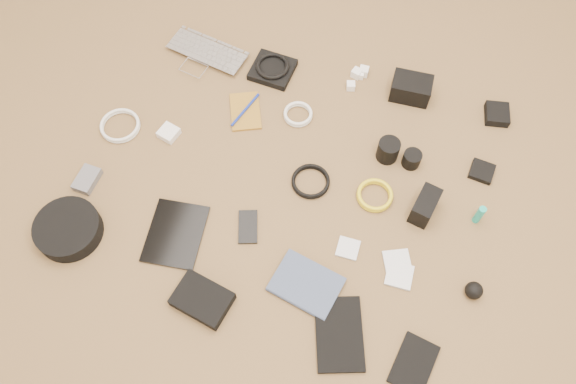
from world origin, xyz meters
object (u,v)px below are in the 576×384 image
(tablet, at_px, (176,234))
(laptop, at_px, (202,60))
(headphone_case, at_px, (68,229))
(paperback, at_px, (294,306))
(phone, at_px, (248,227))
(dslr_camera, at_px, (411,88))

(tablet, bearing_deg, laptop, 97.87)
(tablet, distance_m, headphone_case, 0.33)
(paperback, bearing_deg, phone, 58.81)
(phone, height_order, paperback, paperback)
(phone, bearing_deg, tablet, -175.44)
(headphone_case, bearing_deg, paperback, -1.74)
(dslr_camera, height_order, paperback, dslr_camera)
(paperback, bearing_deg, dslr_camera, 0.94)
(tablet, distance_m, phone, 0.22)
(phone, xyz_separation_m, headphone_case, (-0.52, -0.18, 0.02))
(laptop, height_order, paperback, laptop)
(paperback, bearing_deg, headphone_case, 100.55)
(tablet, bearing_deg, paperback, -21.37)
(laptop, height_order, phone, laptop)
(laptop, relative_size, paperback, 1.51)
(tablet, relative_size, headphone_case, 1.07)
(laptop, xyz_separation_m, dslr_camera, (0.76, 0.07, 0.03))
(tablet, relative_size, phone, 1.92)
(headphone_case, bearing_deg, dslr_camera, 42.60)
(tablet, xyz_separation_m, paperback, (0.42, -0.11, 0.00))
(dslr_camera, xyz_separation_m, phone, (-0.38, -0.65, -0.03))
(laptop, bearing_deg, headphone_case, -90.00)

